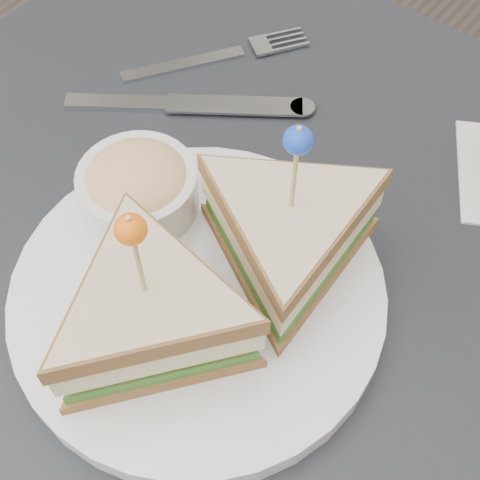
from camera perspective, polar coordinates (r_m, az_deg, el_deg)
name	(u,v)px	position (r m, az deg, el deg)	size (l,w,h in m)	color
table	(225,319)	(0.62, -1.32, -6.77)	(0.80, 0.80, 0.75)	black
plate_meal	(207,269)	(0.50, -2.81, -2.50)	(0.38, 0.38, 0.17)	white
cutlery_fork	(225,55)	(0.72, -1.30, 15.54)	(0.13, 0.18, 0.01)	silver
cutlery_knife	(178,104)	(0.67, -5.30, 11.45)	(0.21, 0.16, 0.01)	silver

